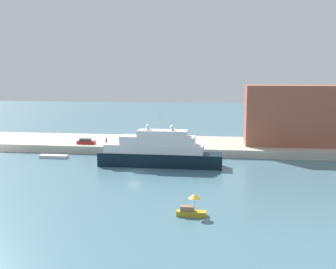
{
  "coord_description": "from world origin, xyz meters",
  "views": [
    {
      "loc": [
        17.15,
        -73.52,
        18.06
      ],
      "look_at": [
        5.6,
        6.0,
        6.45
      ],
      "focal_mm": 43.7,
      "sensor_mm": 36.0,
      "label": 1
    }
  ],
  "objects": [
    {
      "name": "ground",
      "position": [
        0.0,
        0.0,
        0.0
      ],
      "size": [
        400.0,
        400.0,
        0.0
      ],
      "primitive_type": "plane",
      "color": "slate"
    },
    {
      "name": "quay_dock",
      "position": [
        0.0,
        26.13,
        0.89
      ],
      "size": [
        110.0,
        20.26,
        1.79
      ],
      "primitive_type": "cube",
      "color": "#B7AD99",
      "rests_on": "ground"
    },
    {
      "name": "large_yacht",
      "position": [
        3.67,
        6.03,
        2.92
      ],
      "size": [
        24.77,
        4.81,
        10.6
      ],
      "color": "black",
      "rests_on": "ground"
    },
    {
      "name": "small_motorboat",
      "position": [
        12.84,
        -22.61,
        1.08
      ],
      "size": [
        3.86,
        1.65,
        2.95
      ],
      "color": "#B7991E",
      "rests_on": "ground"
    },
    {
      "name": "work_barge",
      "position": [
        -20.59,
        10.57,
        0.34
      ],
      "size": [
        6.21,
        1.77,
        0.67
      ],
      "primitive_type": "cube",
      "color": "silver",
      "rests_on": "ground"
    },
    {
      "name": "harbor_building",
      "position": [
        32.51,
        27.7,
        8.79
      ],
      "size": [
        21.93,
        13.73,
        14.01
      ],
      "primitive_type": "cube",
      "color": "#93513D",
      "rests_on": "quay_dock"
    },
    {
      "name": "parked_car",
      "position": [
        -16.27,
        19.44,
        2.33
      ],
      "size": [
        4.19,
        1.84,
        1.26
      ],
      "color": "#B21E1E",
      "rests_on": "quay_dock"
    },
    {
      "name": "person_figure",
      "position": [
        -11.13,
        19.2,
        2.58
      ],
      "size": [
        0.36,
        0.36,
        1.72
      ],
      "color": "maroon",
      "rests_on": "quay_dock"
    },
    {
      "name": "mooring_bollard",
      "position": [
        1.57,
        16.82,
        2.12
      ],
      "size": [
        0.46,
        0.46,
        0.67
      ],
      "primitive_type": "cylinder",
      "color": "black",
      "rests_on": "quay_dock"
    }
  ]
}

